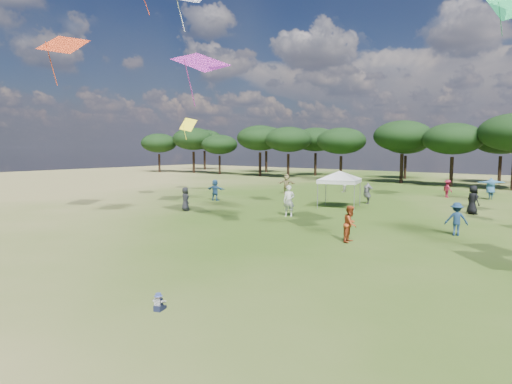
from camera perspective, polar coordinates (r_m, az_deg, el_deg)
ground at (r=11.05m, az=-24.90°, el=-17.07°), size 140.00×140.00×0.00m
tree_line at (r=52.36m, az=30.83°, el=6.45°), size 108.78×17.63×7.77m
tent_left at (r=30.59m, az=11.10°, el=2.56°), size 5.22×5.22×2.89m
toddler at (r=11.73m, az=-12.82°, el=-14.20°), size 0.35×0.38×0.47m
festival_crowd at (r=32.01m, az=17.73°, el=-0.36°), size 27.57×22.79×1.92m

